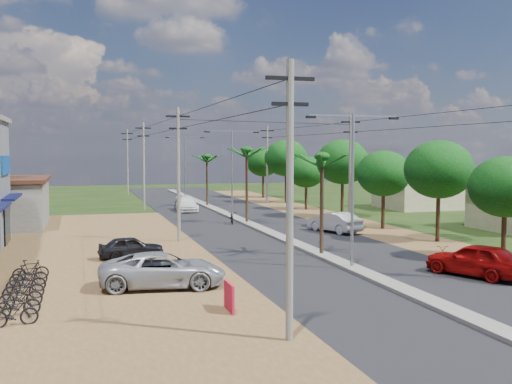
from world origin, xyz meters
TOP-DOWN VIEW (x-y plane):
  - ground at (0.00, 0.00)m, footprint 160.00×160.00m
  - road at (0.00, 15.00)m, footprint 12.00×110.00m
  - median at (0.00, 18.00)m, footprint 1.00×90.00m
  - dirt_lot_west at (-15.00, 8.00)m, footprint 18.00×46.00m
  - dirt_shoulder_east at (8.50, 15.00)m, footprint 5.00×90.00m
  - house_east_far at (21.00, 28.00)m, footprint 7.60×7.50m
  - tree_east_b at (9.30, 0.00)m, footprint 4.00×4.00m
  - tree_east_c at (9.70, 7.00)m, footprint 4.60×4.60m
  - tree_east_d at (9.40, 14.00)m, footprint 4.20×4.20m
  - tree_east_e at (9.60, 22.00)m, footprint 4.80×4.80m
  - tree_east_f at (9.20, 30.00)m, footprint 3.80×3.80m
  - tree_east_g at (9.80, 38.00)m, footprint 5.00×5.00m
  - tree_east_h at (9.50, 46.00)m, footprint 4.40×4.40m
  - palm_median_near at (0.00, 4.00)m, footprint 2.00×2.00m
  - palm_median_mid at (0.00, 20.00)m, footprint 2.00×2.00m
  - palm_median_far at (0.00, 36.00)m, footprint 2.00×2.00m
  - streetlight_near at (0.00, 0.00)m, footprint 5.10×0.18m
  - streetlight_mid at (0.00, 25.00)m, footprint 5.10×0.18m
  - streetlight_far at (0.00, 50.00)m, footprint 5.10×0.18m
  - utility_pole_w_a at (-7.00, -10.00)m, footprint 1.60×0.24m
  - utility_pole_w_b at (-7.00, 12.00)m, footprint 1.60×0.24m
  - utility_pole_w_c at (-7.00, 34.00)m, footprint 1.60×0.24m
  - utility_pole_w_d at (-7.00, 55.00)m, footprint 1.60×0.24m
  - utility_pole_e_b at (7.50, 16.00)m, footprint 1.60×0.24m
  - utility_pole_e_c at (7.50, 38.00)m, footprint 1.60×0.24m
  - car_red_near at (5.00, -3.35)m, footprint 3.72×5.19m
  - car_silver_mid at (4.86, 13.07)m, footprint 2.94×4.86m
  - car_white_far at (-3.05, 31.45)m, footprint 2.07×4.75m
  - car_parked_silver at (-9.88, -1.31)m, footprint 5.89×3.33m
  - car_parked_dark at (-10.63, 6.45)m, footprint 3.78×1.83m
  - moto_rider_east at (5.20, -0.44)m, footprint 1.27×1.90m
  - moto_rider_west_a at (-1.20, 20.27)m, footprint 1.02×2.05m
  - moto_rider_west_b at (-3.70, 34.17)m, footprint 0.94×1.54m
  - roadside_sign at (-8.00, -6.00)m, footprint 0.10×1.34m
  - parked_scooter_row at (-15.67, -1.92)m, footprint 1.73×8.62m

SIDE VIEW (x-z plane):
  - ground at x=0.00m, z-range 0.00..0.00m
  - dirt_shoulder_east at x=8.50m, z-range 0.00..0.03m
  - dirt_lot_west at x=-15.00m, z-range 0.00..0.04m
  - road at x=0.00m, z-range 0.00..0.04m
  - median at x=0.00m, z-range 0.00..0.18m
  - moto_rider_west_b at x=-3.70m, z-range 0.00..0.90m
  - moto_rider_east at x=5.20m, z-range 0.00..0.95m
  - parked_scooter_row at x=-15.67m, z-range 0.00..1.00m
  - moto_rider_west_a at x=-1.20m, z-range 0.00..1.03m
  - roadside_sign at x=-8.00m, z-range 0.00..1.11m
  - car_parked_dark at x=-10.63m, z-range 0.00..1.24m
  - car_white_far at x=-3.05m, z-range 0.00..1.36m
  - car_silver_mid at x=4.86m, z-range 0.00..1.51m
  - car_parked_silver at x=-9.88m, z-range 0.00..1.55m
  - car_red_near at x=5.00m, z-range 0.00..1.64m
  - house_east_far at x=21.00m, z-range 0.09..4.69m
  - tree_east_f at x=9.20m, z-range 1.13..6.64m
  - tree_east_b at x=9.30m, z-range 1.20..7.03m
  - tree_east_d at x=9.40m, z-range 1.27..7.41m
  - tree_east_h at x=9.50m, z-range 1.38..7.90m
  - utility_pole_w_a at x=-7.00m, z-range 0.26..9.26m
  - utility_pole_w_b at x=-7.00m, z-range 0.26..9.26m
  - utility_pole_w_c at x=-7.00m, z-range 0.26..9.26m
  - utility_pole_w_d at x=-7.00m, z-range 0.26..9.26m
  - utility_pole_e_b at x=7.50m, z-range 0.26..9.26m
  - utility_pole_e_c at x=7.50m, z-range 0.26..9.26m
  - streetlight_near at x=0.00m, z-range 0.79..8.79m
  - streetlight_mid at x=0.00m, z-range 0.79..8.79m
  - streetlight_far at x=0.00m, z-range 0.79..8.79m
  - tree_east_c at x=9.70m, z-range 1.45..8.28m
  - tree_east_e at x=9.60m, z-range 1.52..8.66m
  - tree_east_g at x=9.80m, z-range 1.55..8.93m
  - palm_median_far at x=0.00m, z-range 2.34..8.19m
  - palm_median_near at x=0.00m, z-range 2.46..8.61m
  - palm_median_mid at x=0.00m, z-range 2.62..9.17m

